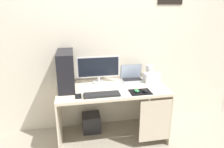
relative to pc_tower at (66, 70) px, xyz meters
name	(u,v)px	position (x,y,z in m)	size (l,w,h in m)	color
ground_plane	(112,136)	(0.56, -0.09, -0.96)	(8.00, 8.00, 0.00)	#9E9384
wall_back	(107,38)	(0.57, 0.30, 0.34)	(4.00, 0.05, 2.60)	beige
desk	(113,98)	(0.58, -0.10, -0.38)	(1.39, 0.70, 0.73)	beige
pc_tower	(66,70)	(0.00, 0.00, 0.00)	(0.20, 0.49, 0.47)	black
monitor	(99,69)	(0.42, 0.12, -0.04)	(0.57, 0.18, 0.36)	silver
laptop	(132,77)	(0.89, 0.14, -0.19)	(0.31, 0.22, 0.22)	#9EA3A8
speaker	(149,72)	(1.16, 0.17, -0.14)	(0.09, 0.09, 0.19)	white
projector	(152,78)	(1.14, 0.01, -0.18)	(0.20, 0.14, 0.12)	white
keyboard	(102,95)	(0.40, -0.32, -0.22)	(0.42, 0.14, 0.02)	#232326
mousepad	(140,92)	(0.87, -0.31, -0.23)	(0.26, 0.20, 0.01)	black
mouse_left	(136,90)	(0.83, -0.30, -0.21)	(0.06, 0.10, 0.03)	#338C4C
mouse_right	(145,91)	(0.92, -0.32, -0.21)	(0.06, 0.10, 0.03)	black
cell_phone	(78,96)	(0.13, -0.30, -0.23)	(0.07, 0.13, 0.01)	black
subwoofer	(91,122)	(0.30, 0.11, -0.84)	(0.25, 0.25, 0.25)	#232326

